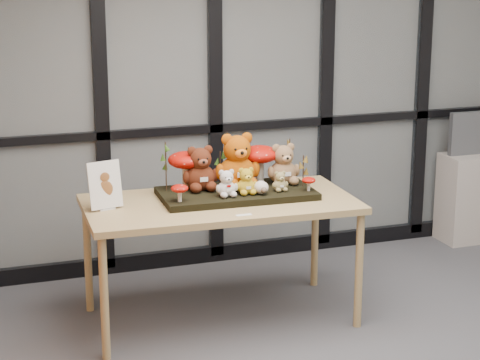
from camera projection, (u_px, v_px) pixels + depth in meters
name	position (u px, v px, depth m)	size (l,w,h in m)	color
room_shell	(455.00, 88.00, 4.22)	(5.00, 5.00, 5.00)	#BBB8B0
glass_partition	(272.00, 76.00, 6.54)	(4.90, 0.06, 2.78)	#2D383F
display_table	(220.00, 211.00, 5.50)	(1.74, 0.92, 0.80)	tan
diorama_tray	(236.00, 193.00, 5.57)	(0.98, 0.49, 0.04)	black
bear_pooh_yellow	(237.00, 158.00, 5.60)	(0.30, 0.27, 0.39)	#AF4B06
bear_brown_medium	(200.00, 166.00, 5.55)	(0.24, 0.22, 0.32)	#4F1F0F
bear_tan_back	(283.00, 162.00, 5.70)	(0.23, 0.20, 0.30)	olive
bear_small_yellow	(246.00, 179.00, 5.46)	(0.14, 0.13, 0.19)	gold
bear_white_bow	(226.00, 182.00, 5.41)	(0.14, 0.13, 0.19)	silver
bear_beige_small	(280.00, 180.00, 5.54)	(0.11, 0.10, 0.14)	#948650
plush_cream_hedgehog	(261.00, 187.00, 5.47)	(0.07, 0.06, 0.09)	silver
mushroom_back_left	(186.00, 168.00, 5.60)	(0.24, 0.24, 0.26)	#A40D05
mushroom_back_right	(260.00, 162.00, 5.72)	(0.25, 0.25, 0.27)	#A40D05
mushroom_front_left	(180.00, 192.00, 5.30)	(0.11, 0.11, 0.12)	#A40D05
mushroom_front_right	(309.00, 183.00, 5.55)	(0.09, 0.09, 0.10)	#A40D05
sprig_green_far_left	(166.00, 166.00, 5.53)	(0.05, 0.05, 0.32)	#1A370C
sprig_green_mid_left	(189.00, 167.00, 5.63)	(0.05, 0.05, 0.26)	#1A370C
sprig_dry_far_right	(290.00, 160.00, 5.74)	(0.05, 0.05, 0.29)	brown
sprig_dry_mid_right	(303.00, 171.00, 5.65)	(0.05, 0.05, 0.21)	brown
sprig_green_centre	(220.00, 168.00, 5.70)	(0.05, 0.05, 0.22)	#1A370C
sign_holder	(105.00, 187.00, 5.27)	(0.22, 0.10, 0.30)	silver
label_card	(244.00, 215.00, 5.18)	(0.10, 0.03, 0.00)	white
cabinet	(474.00, 197.00, 7.17)	(0.55, 0.32, 0.73)	#AFA59D
monitor	(477.00, 133.00, 7.05)	(0.49, 0.05, 0.35)	#505359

